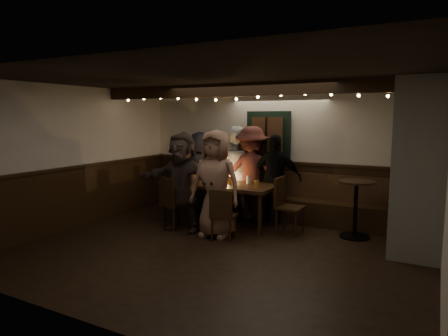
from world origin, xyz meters
The scene contains 13 objects.
room centered at (1.07, 1.42, 1.07)m, with size 6.02×5.01×2.62m.
dining_table centered at (-0.78, 1.40, 0.72)m, with size 2.20×0.94×0.95m.
chair_near_left centered at (-1.34, 0.65, 0.54)m, with size 0.55×0.55×0.96m.
chair_near_right centered at (-0.20, 0.48, 0.48)m, with size 0.45×0.45×0.86m.
chair_end centered at (0.54, 1.45, 0.55)m, with size 0.46×0.46×0.98m.
high_top centered at (1.70, 1.71, 0.62)m, with size 0.61×0.61×0.98m.
person_a centered at (-1.65, 2.16, 0.86)m, with size 0.84×0.55×1.72m, color black.
person_b centered at (-1.18, 2.07, 0.83)m, with size 0.61×0.40×1.67m, color black.
person_c centered at (-0.76, 2.06, 0.92)m, with size 0.90×0.70×1.85m, color white.
person_d centered at (-0.39, 2.03, 0.93)m, with size 1.20×0.69×1.85m, color #441E1A.
person_e centered at (0.12, 2.06, 0.85)m, with size 1.00×0.42×1.70m, color black.
person_f centered at (-1.12, 0.67, 0.89)m, with size 1.65×0.53×1.78m, color #362925.
person_g centered at (-0.41, 0.64, 0.91)m, with size 0.89×0.58×1.83m, color #916550.
Camera 1 is at (2.89, -5.15, 2.05)m, focal length 32.00 mm.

